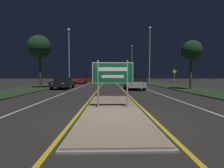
{
  "coord_description": "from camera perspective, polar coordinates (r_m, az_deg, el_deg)",
  "views": [
    {
      "loc": [
        -0.18,
        -5.72,
        1.55
      ],
      "look_at": [
        0.0,
        2.63,
        1.1
      ],
      "focal_mm": 24.0,
      "sensor_mm": 36.0,
      "label": 1
    }
  ],
  "objects": [
    {
      "name": "car_approaching_0",
      "position": [
        18.98,
        -18.1,
        0.48
      ],
      "size": [
        2.01,
        4.17,
        1.35
      ],
      "color": "black",
      "rests_on": "ground_plane"
    },
    {
      "name": "car_receding_1",
      "position": [
        28.95,
        10.51,
        1.58
      ],
      "size": [
        2.03,
        4.16,
        1.53
      ],
      "color": "black",
      "rests_on": "ground_plane"
    },
    {
      "name": "centre_line_yellow_left",
      "position": [
        30.78,
        -3.57,
        0.21
      ],
      "size": [
        0.12,
        70.0,
        0.01
      ],
      "color": "gold",
      "rests_on": "ground_plane"
    },
    {
      "name": "edge_line_white_left",
      "position": [
        31.55,
        -14.1,
        0.19
      ],
      "size": [
        0.1,
        70.0,
        0.01
      ],
      "color": "silver",
      "rests_on": "ground_plane"
    },
    {
      "name": "streetlight_right_far",
      "position": [
        42.58,
        7.58,
        9.27
      ],
      "size": [
        0.48,
        0.48,
        10.11
      ],
      "color": "#9E9E99",
      "rests_on": "ground_plane"
    },
    {
      "name": "streetlight_left_near",
      "position": [
        24.18,
        -16.05,
        11.98
      ],
      "size": [
        0.46,
        0.46,
        8.72
      ],
      "color": "#9E9E99",
      "rests_on": "ground_plane"
    },
    {
      "name": "lane_line_white_left",
      "position": [
        31.02,
        -8.69,
        0.2
      ],
      "size": [
        0.12,
        70.0,
        0.01
      ],
      "color": "silver",
      "rests_on": "ground_plane"
    },
    {
      "name": "median_island",
      "position": [
        7.02,
        0.27,
        -9.33
      ],
      "size": [
        2.47,
        7.93,
        0.1
      ],
      "color": "#999993",
      "rests_on": "ground_plane"
    },
    {
      "name": "car_receding_0",
      "position": [
        17.27,
        8.43,
        0.3
      ],
      "size": [
        1.98,
        4.26,
        1.33
      ],
      "color": "#B7B7BC",
      "rests_on": "ground_plane"
    },
    {
      "name": "ground_plane",
      "position": [
        5.93,
        0.57,
        -12.08
      ],
      "size": [
        160.0,
        160.0,
        0.0
      ],
      "primitive_type": "plane",
      "color": "#282623"
    },
    {
      "name": "car_approaching_1",
      "position": [
        30.49,
        -11.51,
        1.66
      ],
      "size": [
        1.86,
        4.66,
        1.55
      ],
      "color": "maroon",
      "rests_on": "ground_plane"
    },
    {
      "name": "car_approaching_2",
      "position": [
        42.23,
        -9.0,
        1.98
      ],
      "size": [
        1.96,
        4.33,
        1.43
      ],
      "color": "maroon",
      "rests_on": "ground_plane"
    },
    {
      "name": "edge_line_white_right",
      "position": [
        31.63,
        12.25,
        0.22
      ],
      "size": [
        0.1,
        70.0,
        0.01
      ],
      "color": "silver",
      "rests_on": "ground_plane"
    },
    {
      "name": "highway_sign",
      "position": [
        6.85,
        0.28,
        3.49
      ],
      "size": [
        1.87,
        0.07,
        2.17
      ],
      "color": "#9E9E99",
      "rests_on": "median_island"
    },
    {
      "name": "lane_line_white_right",
      "position": [
        31.07,
        6.86,
        0.22
      ],
      "size": [
        0.12,
        70.0,
        0.01
      ],
      "color": "silver",
      "rests_on": "ground_plane"
    },
    {
      "name": "verge_right",
      "position": [
        27.52,
        19.35,
        -0.23
      ],
      "size": [
        5.0,
        100.0,
        0.08
      ],
      "color": "#23381E",
      "rests_on": "ground_plane"
    },
    {
      "name": "roadside_palm_right",
      "position": [
        18.82,
        28.03,
        11.13
      ],
      "size": [
        2.14,
        2.14,
        5.34
      ],
      "color": "#4C3823",
      "rests_on": "verge_right"
    },
    {
      "name": "streetlight_right_near",
      "position": [
        25.99,
        14.15,
        12.36
      ],
      "size": [
        0.46,
        0.46,
        9.58
      ],
      "color": "#9E9E99",
      "rests_on": "ground_plane"
    },
    {
      "name": "centre_line_yellow_right",
      "position": [
        30.8,
        1.74,
        0.21
      ],
      "size": [
        0.12,
        70.0,
        0.01
      ],
      "color": "gold",
      "rests_on": "ground_plane"
    },
    {
      "name": "warning_sign",
      "position": [
        21.93,
        22.68,
        2.73
      ],
      "size": [
        0.6,
        0.06,
        2.36
      ],
      "color": "#9E9E99",
      "rests_on": "verge_right"
    },
    {
      "name": "roadside_palm_left",
      "position": [
        20.73,
        -25.87,
        12.59
      ],
      "size": [
        2.71,
        2.71,
        6.39
      ],
      "color": "#4C3823",
      "rests_on": "verge_left"
    },
    {
      "name": "verge_left",
      "position": [
        27.4,
        -21.13,
        -0.28
      ],
      "size": [
        5.0,
        100.0,
        0.08
      ],
      "color": "#23381E",
      "rests_on": "ground_plane"
    }
  ]
}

